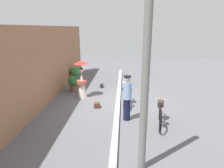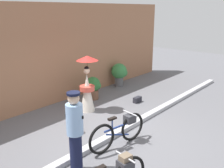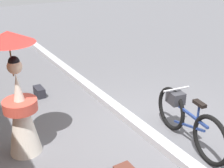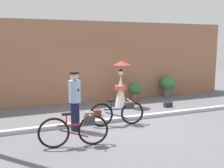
% 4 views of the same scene
% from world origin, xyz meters
% --- Properties ---
extents(ground_plane, '(30.00, 30.00, 0.00)m').
position_xyz_m(ground_plane, '(0.00, 0.00, 0.00)').
color(ground_plane, slate).
extents(sidewalk_curb, '(14.00, 0.20, 0.12)m').
position_xyz_m(sidewalk_curb, '(0.00, 0.00, 0.06)').
color(sidewalk_curb, '#B2B2B7').
rests_on(sidewalk_curb, ground_plane).
extents(bicycle_far_side, '(1.73, 0.48, 0.82)m').
position_xyz_m(bicycle_far_side, '(-0.26, -0.41, 0.41)').
color(bicycle_far_side, black).
rests_on(bicycle_far_side, ground_plane).
extents(person_with_parasol, '(0.71, 0.71, 1.85)m').
position_xyz_m(person_with_parasol, '(0.82, 1.84, 0.89)').
color(person_with_parasol, silver).
rests_on(person_with_parasol, ground_plane).
extents(backpack_spare, '(0.34, 0.16, 0.20)m').
position_xyz_m(backpack_spare, '(2.56, 1.04, 0.10)').
color(backpack_spare, '#26262D').
rests_on(backpack_spare, ground_plane).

